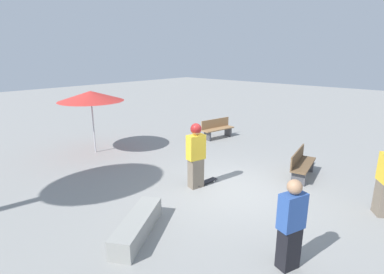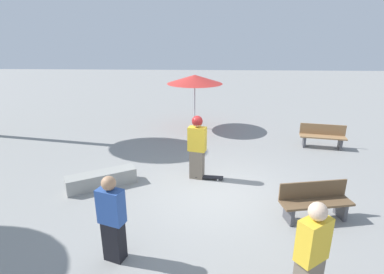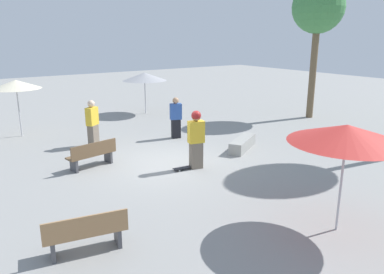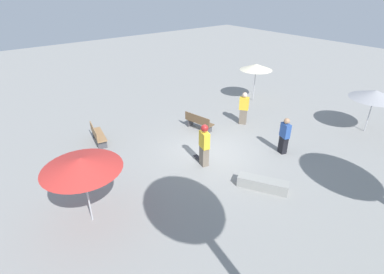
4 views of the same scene
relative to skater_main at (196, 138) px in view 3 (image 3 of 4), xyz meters
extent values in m
plane|color=gray|center=(0.93, 0.53, -1.01)|extent=(60.00, 60.00, 0.00)
cube|color=#726656|center=(0.00, 0.00, -0.58)|extent=(0.36, 0.44, 0.84)
cube|color=yellow|center=(0.00, 0.00, 0.19)|extent=(0.39, 0.55, 0.70)
sphere|color=tan|center=(0.00, 0.00, 0.67)|extent=(0.28, 0.28, 0.28)
sphere|color=maroon|center=(0.00, 0.00, 0.71)|extent=(0.31, 0.31, 0.31)
cube|color=black|center=(0.08, 0.36, -0.94)|extent=(0.28, 0.82, 0.02)
cylinder|color=silver|center=(0.02, 0.62, -0.98)|extent=(0.04, 0.06, 0.05)
cylinder|color=silver|center=(0.19, 0.60, -0.98)|extent=(0.04, 0.06, 0.05)
cylinder|color=silver|center=(-0.03, 0.13, -0.98)|extent=(0.04, 0.06, 0.05)
cylinder|color=silver|center=(0.14, 0.11, -0.98)|extent=(0.04, 0.06, 0.05)
cube|color=gray|center=(0.67, -2.60, -0.80)|extent=(1.35, 1.83, 0.42)
cube|color=#47474C|center=(1.87, 3.33, -0.81)|extent=(0.40, 0.15, 0.40)
cube|color=#47474C|center=(2.11, 2.10, -0.81)|extent=(0.40, 0.15, 0.40)
cube|color=brown|center=(1.99, 2.71, -0.58)|extent=(0.73, 1.65, 0.05)
cube|color=brown|center=(1.80, 2.68, -0.36)|extent=(0.34, 1.58, 0.40)
cube|color=#47474C|center=(-2.56, 5.16, -0.81)|extent=(0.40, 0.15, 0.40)
cube|color=#47474C|center=(-2.79, 3.93, -0.81)|extent=(0.40, 0.15, 0.40)
cube|color=#9E754C|center=(-2.68, 4.54, -0.58)|extent=(0.73, 1.65, 0.05)
cube|color=#9E754C|center=(-2.87, 4.58, -0.36)|extent=(0.34, 1.58, 0.40)
cylinder|color=#B7B7BC|center=(8.55, -2.71, 0.02)|extent=(0.05, 0.05, 2.04)
cone|color=#99999E|center=(8.55, -2.71, 0.97)|extent=(2.32, 2.32, 0.42)
cylinder|color=#B7B7BC|center=(7.34, 3.79, 0.11)|extent=(0.05, 0.05, 2.23)
cone|color=beige|center=(7.34, 3.79, 1.17)|extent=(1.99, 1.99, 0.36)
cylinder|color=#B7B7BC|center=(-4.97, -0.25, 0.11)|extent=(0.05, 0.05, 2.24)
cone|color=red|center=(-4.97, -0.25, 1.17)|extent=(2.39, 2.39, 0.37)
cylinder|color=brown|center=(2.88, -9.22, 1.51)|extent=(0.34, 0.34, 5.03)
sphere|color=#428447|center=(2.88, -9.22, 4.40)|extent=(2.50, 2.50, 2.50)
cube|color=#726656|center=(4.26, 1.80, -0.60)|extent=(0.43, 0.46, 0.82)
cube|color=yellow|center=(4.26, 1.80, 0.15)|extent=(0.50, 0.55, 0.68)
sphere|color=beige|center=(4.26, 1.80, 0.63)|extent=(0.27, 0.27, 0.27)
cube|color=black|center=(3.43, -1.41, -0.62)|extent=(0.36, 0.42, 0.78)
cube|color=#2D519E|center=(3.43, -1.41, 0.10)|extent=(0.39, 0.52, 0.65)
sphere|color=tan|center=(3.43, -1.41, 0.55)|extent=(0.26, 0.26, 0.26)
camera|label=1|loc=(5.22, -5.92, 2.67)|focal=28.00mm
camera|label=2|loc=(7.93, 0.22, 2.94)|focal=28.00mm
camera|label=3|loc=(-9.23, 6.55, 3.13)|focal=35.00mm
camera|label=4|loc=(-6.96, -8.04, 5.97)|focal=28.00mm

